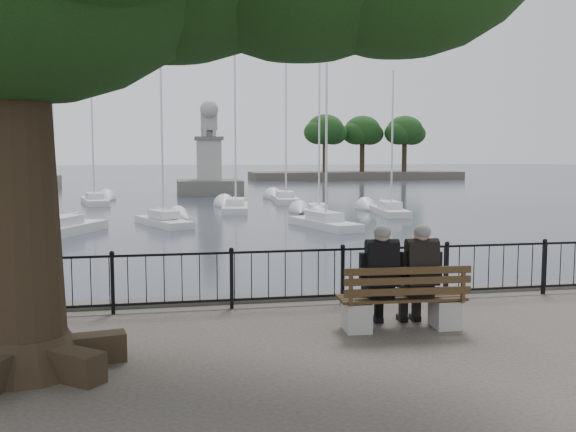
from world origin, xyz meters
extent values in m
cube|color=#4F4D45|center=(0.00, 3.00, -0.50)|extent=(200.00, 0.40, 1.20)
plane|color=#232A34|center=(0.00, 103.00, -1.00)|extent=(260.00, 260.00, 0.00)
cube|color=black|center=(0.00, 2.50, 0.98)|extent=(22.00, 0.04, 0.04)
cube|color=black|center=(0.00, 2.50, 0.15)|extent=(22.00, 0.04, 0.04)
cube|color=gray|center=(0.72, 0.72, 0.22)|extent=(0.40, 0.51, 0.45)
cube|color=gray|center=(2.12, 0.64, 0.22)|extent=(0.40, 0.51, 0.45)
cube|color=#362616|center=(1.42, 0.68, 0.49)|extent=(1.97, 0.65, 0.04)
cube|color=#362616|center=(1.40, 0.39, 0.81)|extent=(1.94, 0.15, 0.43)
cube|color=black|center=(1.08, 0.71, 0.62)|extent=(0.41, 0.35, 0.26)
cube|color=black|center=(1.07, 0.59, 1.03)|extent=(0.49, 0.29, 0.65)
sphere|color=tan|center=(1.07, 0.63, 1.48)|extent=(0.25, 0.25, 0.25)
ellipsoid|color=slate|center=(1.07, 0.61, 1.52)|extent=(0.26, 0.26, 0.22)
cube|color=black|center=(1.09, 1.02, 0.24)|extent=(0.37, 0.49, 0.49)
cube|color=black|center=(1.70, 0.68, 0.62)|extent=(0.41, 0.35, 0.26)
cube|color=black|center=(1.69, 0.56, 1.03)|extent=(0.49, 0.29, 0.65)
sphere|color=tan|center=(1.69, 0.60, 1.48)|extent=(0.25, 0.25, 0.25)
ellipsoid|color=slate|center=(1.69, 0.57, 1.52)|extent=(0.26, 0.26, 0.22)
cube|color=black|center=(1.71, 0.99, 0.24)|extent=(0.37, 0.49, 0.49)
cone|color=black|center=(-3.84, -0.19, 0.23)|extent=(1.57, 1.57, 0.46)
cone|color=black|center=(-3.84, -0.19, 2.77)|extent=(1.01, 1.01, 5.53)
cube|color=#4F4D45|center=(-18.00, 62.00, -0.40)|extent=(9.55, 9.55, 1.40)
cone|color=gray|center=(-18.00, 62.00, 11.47)|extent=(6.11, 6.11, 22.93)
cube|color=#4F4D45|center=(2.00, 50.00, -0.40)|extent=(5.69, 5.69, 1.40)
cube|color=gray|center=(2.00, 50.00, 2.00)|extent=(2.09, 2.46, 3.79)
cube|color=#4F4D45|center=(2.00, 50.00, 4.04)|extent=(2.46, 2.84, 0.30)
cube|color=gray|center=(2.00, 50.28, 4.86)|extent=(1.23, 2.09, 1.33)
cube|color=gray|center=(2.00, 49.34, 5.52)|extent=(1.42, 0.95, 1.52)
sphere|color=gray|center=(2.00, 48.96, 6.56)|extent=(1.61, 1.61, 1.61)
cube|color=silver|center=(-6.85, 21.67, -0.90)|extent=(4.05, 6.33, 0.68)
cube|color=silver|center=(-6.85, 21.67, -0.40)|extent=(2.16, 2.80, 0.51)
cylinder|color=silver|center=(-6.85, 21.33, 4.78)|extent=(0.14, 0.14, 10.76)
cube|color=silver|center=(-2.14, 24.84, -0.90)|extent=(3.05, 4.97, 0.54)
cube|color=silver|center=(-2.14, 24.84, -0.40)|extent=(1.65, 2.19, 0.40)
cylinder|color=silver|center=(-2.14, 24.57, 4.07)|extent=(0.11, 0.11, 9.34)
cube|color=silver|center=(5.73, 22.33, -0.90)|extent=(2.75, 5.39, 0.58)
cube|color=silver|center=(5.73, 22.33, -0.40)|extent=(1.57, 2.32, 0.43)
cylinder|color=silver|center=(5.73, 22.04, 3.88)|extent=(0.12, 0.12, 8.96)
cube|color=silver|center=(11.34, 28.38, -0.90)|extent=(2.03, 5.36, 0.58)
cube|color=silver|center=(11.34, 28.38, -0.40)|extent=(1.30, 2.24, 0.44)
cylinder|color=silver|center=(11.34, 28.09, 3.50)|extent=(0.12, 0.12, 8.20)
cube|color=silver|center=(-9.86, 27.18, -0.90)|extent=(2.97, 5.18, 0.56)
cube|color=silver|center=(-9.86, 27.18, -0.40)|extent=(1.64, 2.26, 0.42)
cylinder|color=silver|center=(-9.86, 26.91, 4.24)|extent=(0.11, 0.11, 9.68)
cube|color=silver|center=(2.40, 32.37, -0.90)|extent=(2.27, 5.78, 0.62)
cube|color=silver|center=(2.40, 32.37, -0.40)|extent=(1.43, 2.42, 0.47)
cylinder|color=silver|center=(2.40, 32.06, 5.11)|extent=(0.12, 0.12, 11.42)
cube|color=silver|center=(6.95, 39.14, -0.90)|extent=(2.12, 6.03, 0.66)
cube|color=silver|center=(6.95, 39.14, -0.40)|extent=(1.40, 2.50, 0.49)
cylinder|color=silver|center=(6.95, 38.81, 5.05)|extent=(0.13, 0.13, 11.30)
cube|color=silver|center=(-7.06, 40.29, -0.90)|extent=(2.63, 5.83, 0.63)
cube|color=silver|center=(-7.06, 40.29, -0.40)|extent=(1.57, 2.48, 0.47)
cylinder|color=silver|center=(-7.06, 39.98, 5.40)|extent=(0.13, 0.13, 12.01)
cube|color=silver|center=(6.58, 27.22, -0.90)|extent=(2.09, 5.02, 0.54)
cube|color=silver|center=(6.58, 27.22, -0.40)|extent=(1.29, 2.11, 0.41)
cylinder|color=silver|center=(6.58, 26.95, 3.96)|extent=(0.11, 0.11, 9.11)
cube|color=#443D35|center=(25.00, 80.00, -0.50)|extent=(30.00, 8.00, 1.20)
cylinder|color=black|center=(20.00, 78.00, 2.00)|extent=(0.70, 0.70, 4.00)
ellipsoid|color=#133411|center=(20.00, 78.00, 6.00)|extent=(5.20, 5.20, 4.16)
cylinder|color=black|center=(26.00, 80.00, 2.00)|extent=(0.70, 0.70, 4.00)
ellipsoid|color=#133411|center=(26.00, 80.00, 6.00)|extent=(5.20, 5.20, 4.16)
cylinder|color=black|center=(32.00, 79.00, 2.00)|extent=(0.70, 0.70, 4.00)
ellipsoid|color=#133411|center=(32.00, 79.00, 6.00)|extent=(5.20, 5.20, 4.16)
camera|label=1|loc=(-2.14, -8.45, 2.69)|focal=40.00mm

